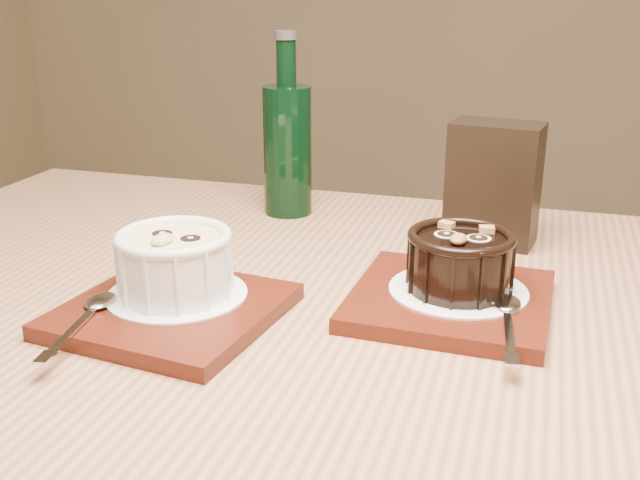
# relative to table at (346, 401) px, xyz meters

# --- Properties ---
(table) EXTENTS (1.21, 0.81, 0.75)m
(table) POSITION_rel_table_xyz_m (0.00, 0.00, 0.00)
(table) COLOR #936340
(table) RESTS_ON ground
(tray_left) EXTENTS (0.20, 0.20, 0.01)m
(tray_left) POSITION_rel_table_xyz_m (-0.15, -0.05, 0.10)
(tray_left) COLOR #511A0D
(tray_left) RESTS_ON table
(doily_left) EXTENTS (0.13, 0.13, 0.00)m
(doily_left) POSITION_rel_table_xyz_m (-0.15, -0.04, 0.11)
(doily_left) COLOR white
(doily_left) RESTS_ON tray_left
(ramekin_white) EXTENTS (0.11, 0.11, 0.06)m
(ramekin_white) POSITION_rel_table_xyz_m (-0.15, -0.04, 0.14)
(ramekin_white) COLOR white
(ramekin_white) RESTS_ON doily_left
(spoon_left) EXTENTS (0.05, 0.14, 0.01)m
(spoon_left) POSITION_rel_table_xyz_m (-0.20, -0.11, 0.11)
(spoon_left) COLOR silver
(spoon_left) RESTS_ON tray_left
(tray_right) EXTENTS (0.18, 0.18, 0.01)m
(tray_right) POSITION_rel_table_xyz_m (0.09, 0.05, 0.10)
(tray_right) COLOR #511A0D
(tray_right) RESTS_ON table
(doily_right) EXTENTS (0.13, 0.13, 0.00)m
(doily_right) POSITION_rel_table_xyz_m (0.09, 0.05, 0.11)
(doily_right) COLOR white
(doily_right) RESTS_ON tray_right
(ramekin_dark) EXTENTS (0.10, 0.10, 0.06)m
(ramekin_dark) POSITION_rel_table_xyz_m (0.09, 0.05, 0.14)
(ramekin_dark) COLOR black
(ramekin_dark) RESTS_ON doily_right
(spoon_right) EXTENTS (0.04, 0.14, 0.01)m
(spoon_right) POSITION_rel_table_xyz_m (0.14, -0.00, 0.11)
(spoon_right) COLOR silver
(spoon_right) RESTS_ON tray_right
(condiment_stand) EXTENTS (0.11, 0.07, 0.14)m
(condiment_stand) POSITION_rel_table_xyz_m (0.10, 0.25, 0.16)
(condiment_stand) COLOR black
(condiment_stand) RESTS_ON table
(green_bottle) EXTENTS (0.06, 0.06, 0.23)m
(green_bottle) POSITION_rel_table_xyz_m (-0.16, 0.28, 0.18)
(green_bottle) COLOR black
(green_bottle) RESTS_ON table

